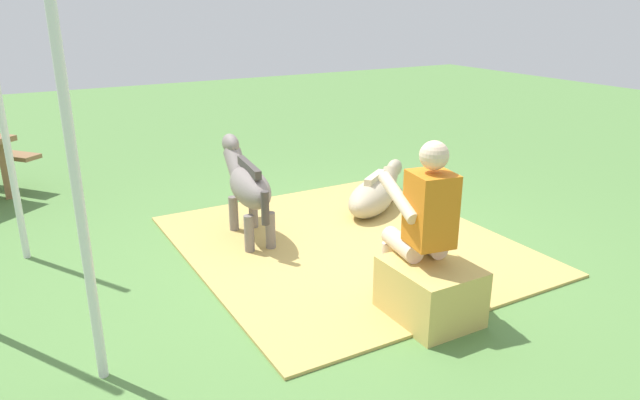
# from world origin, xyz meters

# --- Properties ---
(ground_plane) EXTENTS (24.00, 24.00, 0.00)m
(ground_plane) POSITION_xyz_m (0.00, 0.00, 0.00)
(ground_plane) COLOR #568442
(hay_patch) EXTENTS (3.13, 2.81, 0.02)m
(hay_patch) POSITION_xyz_m (0.12, -0.18, 0.01)
(hay_patch) COLOR tan
(hay_patch) RESTS_ON ground
(hay_bale) EXTENTS (0.64, 0.54, 0.42)m
(hay_bale) POSITION_xyz_m (-1.29, -0.02, 0.21)
(hay_bale) COLOR tan
(hay_bale) RESTS_ON ground
(person_seated) EXTENTS (0.70, 0.49, 1.30)m
(person_seated) POSITION_xyz_m (-1.13, -0.04, 0.70)
(person_seated) COLOR beige
(person_seated) RESTS_ON ground
(pony_standing) EXTENTS (1.34, 0.42, 0.90)m
(pony_standing) POSITION_xyz_m (0.74, 0.52, 0.54)
(pony_standing) COLOR slate
(pony_standing) RESTS_ON ground
(pony_lying) EXTENTS (0.99, 1.25, 0.42)m
(pony_lying) POSITION_xyz_m (0.75, -0.96, 0.19)
(pony_lying) COLOR tan
(pony_lying) RESTS_ON ground
(tent_pole_left) EXTENTS (0.06, 0.06, 2.44)m
(tent_pole_left) POSITION_xyz_m (-0.85, 2.16, 1.22)
(tent_pole_left) COLOR silver
(tent_pole_left) RESTS_ON ground
(tent_pole_right) EXTENTS (0.06, 0.06, 2.44)m
(tent_pole_right) POSITION_xyz_m (1.29, 2.43, 1.22)
(tent_pole_right) COLOR silver
(tent_pole_right) RESTS_ON ground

